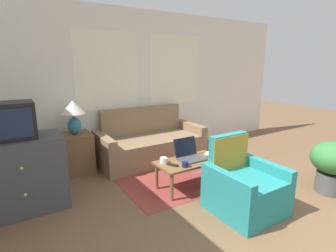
{
  "coord_description": "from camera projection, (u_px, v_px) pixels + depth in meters",
  "views": [
    {
      "loc": [
        -2.28,
        -0.76,
        1.67
      ],
      "look_at": [
        -0.23,
        2.52,
        0.75
      ],
      "focal_mm": 28.0,
      "sensor_mm": 36.0,
      "label": 1
    }
  ],
  "objects": [
    {
      "name": "tv_remote",
      "position": [
        173.0,
        165.0,
        3.37
      ],
      "size": [
        0.11,
        0.15,
        0.02
      ],
      "color": "black",
      "rests_on": "coffee_table"
    },
    {
      "name": "television",
      "position": [
        14.0,
        120.0,
        2.85
      ],
      "size": [
        0.4,
        0.37,
        0.4
      ],
      "color": "black",
      "rests_on": "tv_dresser"
    },
    {
      "name": "side_table",
      "position": [
        77.0,
        153.0,
        4.09
      ],
      "size": [
        0.45,
        0.45,
        0.62
      ],
      "color": "brown",
      "rests_on": "ground_plane"
    },
    {
      "name": "table_lamp",
      "position": [
        73.0,
        113.0,
        3.94
      ],
      "size": [
        0.35,
        0.35,
        0.52
      ],
      "color": "teal",
      "rests_on": "side_table"
    },
    {
      "name": "wall_back",
      "position": [
        147.0,
        84.0,
        4.87
      ],
      "size": [
        6.46,
        0.06,
        2.6
      ],
      "color": "white",
      "rests_on": "ground_plane"
    },
    {
      "name": "potted_plant",
      "position": [
        333.0,
        163.0,
        3.41
      ],
      "size": [
        0.56,
        0.56,
        0.69
      ],
      "color": "#4C4C4C",
      "rests_on": "ground_plane"
    },
    {
      "name": "cup_yellow",
      "position": [
        164.0,
        160.0,
        3.46
      ],
      "size": [
        0.1,
        0.1,
        0.07
      ],
      "color": "white",
      "rests_on": "coffee_table"
    },
    {
      "name": "couch",
      "position": [
        150.0,
        145.0,
        4.65
      ],
      "size": [
        1.84,
        0.84,
        0.9
      ],
      "color": "#846B4C",
      "rests_on": "ground_plane"
    },
    {
      "name": "armchair",
      "position": [
        243.0,
        188.0,
        3.03
      ],
      "size": [
        0.73,
        0.73,
        0.85
      ],
      "color": "teal",
      "rests_on": "ground_plane"
    },
    {
      "name": "cup_navy",
      "position": [
        185.0,
        164.0,
        3.32
      ],
      "size": [
        0.08,
        0.08,
        0.07
      ],
      "color": "#191E4C",
      "rests_on": "coffee_table"
    },
    {
      "name": "coffee_table",
      "position": [
        189.0,
        164.0,
        3.56
      ],
      "size": [
        0.91,
        0.48,
        0.39
      ],
      "color": "brown",
      "rests_on": "ground_plane"
    },
    {
      "name": "tv_dresser",
      "position": [
        22.0,
        174.0,
        3.0
      ],
      "size": [
        0.92,
        0.57,
        0.87
      ],
      "color": "#424247",
      "rests_on": "ground_plane"
    },
    {
      "name": "laptop",
      "position": [
        190.0,
        154.0,
        3.61
      ],
      "size": [
        0.35,
        0.33,
        0.27
      ],
      "color": "#47474C",
      "rests_on": "coffee_table"
    },
    {
      "name": "rug",
      "position": [
        166.0,
        172.0,
        4.13
      ],
      "size": [
        1.64,
        1.84,
        0.01
      ],
      "color": "brown",
      "rests_on": "ground_plane"
    },
    {
      "name": "snack_bowl",
      "position": [
        210.0,
        154.0,
        3.69
      ],
      "size": [
        0.15,
        0.15,
        0.07
      ],
      "color": "white",
      "rests_on": "coffee_table"
    }
  ]
}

